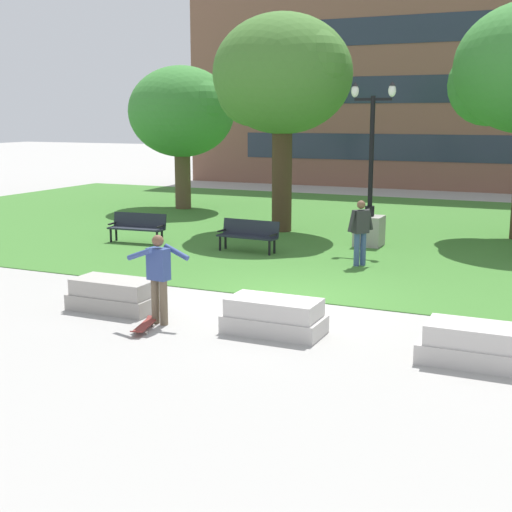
{
  "coord_description": "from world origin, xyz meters",
  "views": [
    {
      "loc": [
        5.51,
        -13.73,
        3.88
      ],
      "look_at": [
        -0.09,
        -1.4,
        1.2
      ],
      "focal_mm": 50.0,
      "sensor_mm": 36.0,
      "label": 1
    }
  ],
  "objects_px": {
    "park_bench_far_left": "(249,234)",
    "person_skateboarder": "(159,273)",
    "concrete_block_right": "(478,345)",
    "concrete_block_center": "(114,295)",
    "park_bench_near_right": "(138,226)",
    "person_bystander_near_lawn": "(360,229)",
    "lamp_post_left": "(370,213)",
    "skateboard": "(144,326)",
    "concrete_block_left": "(274,317)"
  },
  "relations": [
    {
      "from": "concrete_block_right",
      "to": "lamp_post_left",
      "type": "relative_size",
      "value": 0.37
    },
    {
      "from": "person_skateboarder",
      "to": "park_bench_near_right",
      "type": "height_order",
      "value": "person_skateboarder"
    },
    {
      "from": "concrete_block_right",
      "to": "park_bench_near_right",
      "type": "height_order",
      "value": "park_bench_near_right"
    },
    {
      "from": "park_bench_far_left",
      "to": "person_skateboarder",
      "type": "bearing_deg",
      "value": -78.11
    },
    {
      "from": "concrete_block_center",
      "to": "park_bench_near_right",
      "type": "bearing_deg",
      "value": 120.17
    },
    {
      "from": "park_bench_far_left",
      "to": "person_bystander_near_lawn",
      "type": "distance_m",
      "value": 3.55
    },
    {
      "from": "park_bench_near_right",
      "to": "person_bystander_near_lawn",
      "type": "relative_size",
      "value": 1.07
    },
    {
      "from": "lamp_post_left",
      "to": "person_bystander_near_lawn",
      "type": "height_order",
      "value": "lamp_post_left"
    },
    {
      "from": "lamp_post_left",
      "to": "person_bystander_near_lawn",
      "type": "distance_m",
      "value": 2.97
    },
    {
      "from": "concrete_block_right",
      "to": "lamp_post_left",
      "type": "distance_m",
      "value": 10.37
    },
    {
      "from": "skateboard",
      "to": "person_skateboarder",
      "type": "bearing_deg",
      "value": 84.33
    },
    {
      "from": "concrete_block_left",
      "to": "park_bench_far_left",
      "type": "xyz_separation_m",
      "value": [
        -3.71,
        6.87,
        0.23
      ]
    },
    {
      "from": "concrete_block_center",
      "to": "concrete_block_right",
      "type": "bearing_deg",
      "value": -2.19
    },
    {
      "from": "person_skateboarder",
      "to": "skateboard",
      "type": "height_order",
      "value": "person_skateboarder"
    },
    {
      "from": "person_skateboarder",
      "to": "lamp_post_left",
      "type": "height_order",
      "value": "lamp_post_left"
    },
    {
      "from": "concrete_block_left",
      "to": "skateboard",
      "type": "xyz_separation_m",
      "value": [
        -2.23,
        -0.83,
        -0.22
      ]
    },
    {
      "from": "person_skateboarder",
      "to": "concrete_block_center",
      "type": "bearing_deg",
      "value": 161.01
    },
    {
      "from": "concrete_block_left",
      "to": "skateboard",
      "type": "relative_size",
      "value": 1.74
    },
    {
      "from": "park_bench_near_right",
      "to": "lamp_post_left",
      "type": "distance_m",
      "value": 7.08
    },
    {
      "from": "park_bench_near_right",
      "to": "lamp_post_left",
      "type": "height_order",
      "value": "lamp_post_left"
    },
    {
      "from": "concrete_block_right",
      "to": "concrete_block_center",
      "type": "bearing_deg",
      "value": 177.81
    },
    {
      "from": "concrete_block_center",
      "to": "person_skateboarder",
      "type": "bearing_deg",
      "value": -18.99
    },
    {
      "from": "person_skateboarder",
      "to": "park_bench_far_left",
      "type": "height_order",
      "value": "person_skateboarder"
    },
    {
      "from": "person_skateboarder",
      "to": "concrete_block_left",
      "type": "bearing_deg",
      "value": 9.71
    },
    {
      "from": "park_bench_near_right",
      "to": "skateboard",
      "type": "bearing_deg",
      "value": -55.63
    },
    {
      "from": "skateboard",
      "to": "park_bench_near_right",
      "type": "height_order",
      "value": "park_bench_near_right"
    },
    {
      "from": "skateboard",
      "to": "park_bench_near_right",
      "type": "bearing_deg",
      "value": 124.37
    },
    {
      "from": "park_bench_near_right",
      "to": "park_bench_far_left",
      "type": "relative_size",
      "value": 1.01
    },
    {
      "from": "person_bystander_near_lawn",
      "to": "skateboard",
      "type": "bearing_deg",
      "value": -105.69
    },
    {
      "from": "person_skateboarder",
      "to": "park_bench_near_right",
      "type": "distance_m",
      "value": 8.89
    },
    {
      "from": "person_skateboarder",
      "to": "concrete_block_right",
      "type": "bearing_deg",
      "value": 1.96
    },
    {
      "from": "concrete_block_left",
      "to": "park_bench_near_right",
      "type": "height_order",
      "value": "park_bench_near_right"
    },
    {
      "from": "concrete_block_left",
      "to": "concrete_block_right",
      "type": "bearing_deg",
      "value": -2.82
    },
    {
      "from": "person_skateboarder",
      "to": "park_bench_near_right",
      "type": "xyz_separation_m",
      "value": [
        -5.26,
        7.16,
        -0.44
      ]
    },
    {
      "from": "park_bench_near_right",
      "to": "park_bench_far_left",
      "type": "height_order",
      "value": "same"
    },
    {
      "from": "person_bystander_near_lawn",
      "to": "lamp_post_left",
      "type": "bearing_deg",
      "value": 101.06
    },
    {
      "from": "park_bench_near_right",
      "to": "park_bench_far_left",
      "type": "distance_m",
      "value": 3.73
    },
    {
      "from": "concrete_block_right",
      "to": "person_bystander_near_lawn",
      "type": "bearing_deg",
      "value": 120.59
    },
    {
      "from": "concrete_block_right",
      "to": "lamp_post_left",
      "type": "height_order",
      "value": "lamp_post_left"
    },
    {
      "from": "concrete_block_center",
      "to": "park_bench_near_right",
      "type": "xyz_separation_m",
      "value": [
        -3.89,
        6.69,
        0.23
      ]
    },
    {
      "from": "person_skateboarder",
      "to": "person_bystander_near_lawn",
      "type": "xyz_separation_m",
      "value": [
        1.95,
        6.65,
        0.0
      ]
    },
    {
      "from": "skateboard",
      "to": "lamp_post_left",
      "type": "relative_size",
      "value": 0.22
    },
    {
      "from": "park_bench_near_right",
      "to": "person_bystander_near_lawn",
      "type": "bearing_deg",
      "value": -4.03
    },
    {
      "from": "park_bench_near_right",
      "to": "person_bystander_near_lawn",
      "type": "xyz_separation_m",
      "value": [
        7.21,
        -0.51,
        0.45
      ]
    },
    {
      "from": "park_bench_far_left",
      "to": "lamp_post_left",
      "type": "relative_size",
      "value": 0.38
    },
    {
      "from": "concrete_block_center",
      "to": "person_bystander_near_lawn",
      "type": "relative_size",
      "value": 1.05
    },
    {
      "from": "concrete_block_right",
      "to": "park_bench_far_left",
      "type": "relative_size",
      "value": 0.99
    },
    {
      "from": "park_bench_far_left",
      "to": "lamp_post_left",
      "type": "bearing_deg",
      "value": 38.7
    },
    {
      "from": "concrete_block_right",
      "to": "skateboard",
      "type": "xyz_separation_m",
      "value": [
        -5.81,
        -0.66,
        -0.22
      ]
    },
    {
      "from": "concrete_block_right",
      "to": "park_bench_far_left",
      "type": "xyz_separation_m",
      "value": [
        -7.29,
        7.04,
        0.23
      ]
    }
  ]
}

